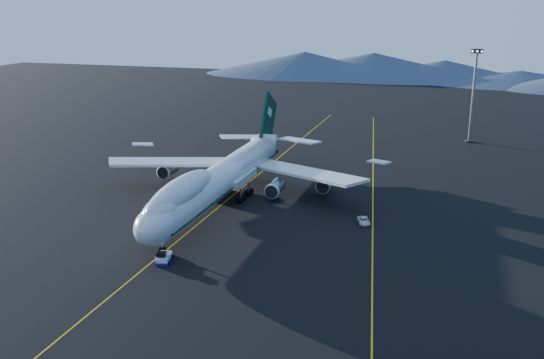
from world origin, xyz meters
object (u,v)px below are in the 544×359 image
(service_van, at_px, (364,221))
(floodlight_mast, at_px, (473,96))
(pushback_tug, at_px, (164,258))
(boeing_747, at_px, (221,178))

(service_van, height_order, floodlight_mast, floodlight_mast)
(service_van, bearing_deg, pushback_tug, -154.40)
(pushback_tug, bearing_deg, service_van, 30.38)
(pushback_tug, xyz_separation_m, service_van, (28.21, 27.09, 0.04))
(boeing_747, distance_m, pushback_tug, 30.05)
(boeing_747, height_order, floodlight_mast, floodlight_mast)
(service_van, distance_m, floodlight_mast, 83.13)
(floodlight_mast, bearing_deg, boeing_747, -122.53)
(boeing_747, height_order, pushback_tug, boeing_747)
(pushback_tug, height_order, service_van, pushback_tug)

